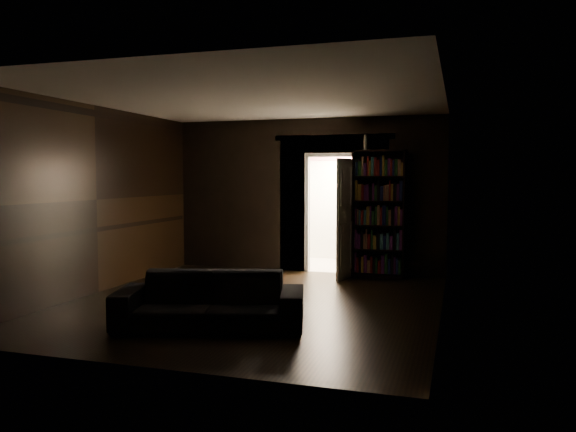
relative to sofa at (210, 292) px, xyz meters
name	(u,v)px	position (x,y,z in m)	size (l,w,h in m)	color
ground	(254,303)	(0.04, 1.31, -0.41)	(5.50, 5.50, 0.00)	black
room_walls	(277,181)	(0.03, 2.38, 1.27)	(5.02, 5.61, 2.84)	black
kitchen_alcove	(345,203)	(0.54, 5.18, 0.80)	(2.20, 1.80, 2.60)	#B4AB9D
sofa	(210,292)	(0.00, 0.00, 0.00)	(2.15, 0.93, 0.83)	black
bookshelf	(379,214)	(1.40, 3.86, 0.69)	(0.90, 0.32, 2.20)	black
refrigerator	(363,222)	(0.88, 5.42, 0.41)	(0.74, 0.68, 1.65)	white
door	(348,219)	(0.91, 3.63, 0.61)	(0.85, 0.05, 2.05)	silver
figurine	(365,142)	(1.15, 3.89, 1.93)	(0.09, 0.09, 0.28)	white
bottles	(361,175)	(0.84, 5.35, 1.36)	(0.62, 0.08, 0.25)	black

